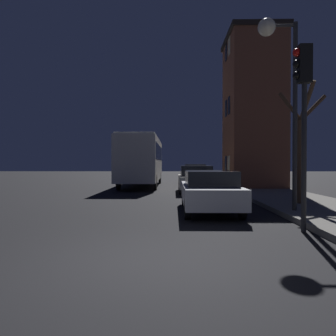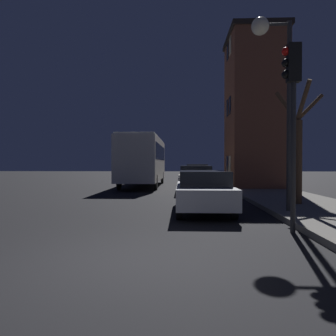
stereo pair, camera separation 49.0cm
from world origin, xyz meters
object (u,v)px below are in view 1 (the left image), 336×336
at_px(bare_tree, 301,152).
at_px(car_near_lane, 210,190).
at_px(car_mid_lane, 196,179).
at_px(car_far_lane, 194,174).
at_px(traffic_light, 303,98).
at_px(bus, 142,158).
at_px(streetlamp, 278,63).

relative_size(bare_tree, car_near_lane, 0.98).
bearing_deg(car_mid_lane, car_near_lane, -90.17).
relative_size(car_near_lane, car_mid_lane, 1.07).
height_order(bare_tree, car_far_lane, bare_tree).
height_order(traffic_light, car_far_lane, traffic_light).
distance_m(bus, car_near_lane, 12.73).
relative_size(bare_tree, car_mid_lane, 1.05).
relative_size(bare_tree, car_far_lane, 1.11).
relative_size(streetlamp, bare_tree, 1.37).
bearing_deg(bare_tree, car_far_lane, 102.71).
height_order(car_near_lane, car_far_lane, car_far_lane).
distance_m(streetlamp, traffic_light, 2.97).
height_order(streetlamp, bare_tree, streetlamp).
xyz_separation_m(bare_tree, car_near_lane, (-3.51, -1.21, -1.33)).
height_order(bus, car_mid_lane, bus).
bearing_deg(car_near_lane, bare_tree, 18.98).
xyz_separation_m(bare_tree, car_mid_lane, (-3.49, 6.04, -1.29)).
distance_m(streetlamp, car_near_lane, 4.59).
xyz_separation_m(streetlamp, car_near_lane, (-2.08, 0.63, -4.04)).
height_order(streetlamp, car_mid_lane, streetlamp).
bearing_deg(car_near_lane, streetlamp, -16.99).
xyz_separation_m(traffic_light, bus, (-5.32, 15.32, -1.14)).
bearing_deg(car_near_lane, traffic_light, -59.23).
bearing_deg(streetlamp, traffic_light, -94.74).
xyz_separation_m(traffic_light, car_mid_lane, (-1.85, 10.39, -2.41)).
xyz_separation_m(bare_tree, bus, (-6.96, 10.98, -0.03)).
relative_size(car_near_lane, car_far_lane, 1.13).
relative_size(traffic_light, bus, 0.44).
bearing_deg(bare_tree, streetlamp, -127.85).
relative_size(traffic_light, car_near_lane, 0.99).
relative_size(car_mid_lane, car_far_lane, 1.06).
bearing_deg(bus, bare_tree, -57.64).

